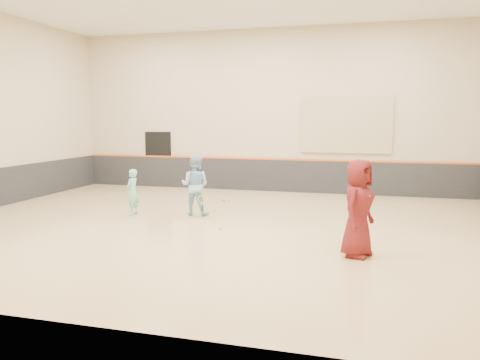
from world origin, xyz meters
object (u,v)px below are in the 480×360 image
(young_man, at_px, (358,208))
(spare_racket, at_px, (225,199))
(instructor, at_px, (195,185))
(girl, at_px, (132,192))

(young_man, xyz_separation_m, spare_racket, (-4.37, 5.24, -0.88))
(instructor, height_order, young_man, young_man)
(young_man, relative_size, spare_racket, 2.69)
(instructor, height_order, spare_racket, instructor)
(instructor, relative_size, spare_racket, 2.34)
(instructor, relative_size, young_man, 0.87)
(young_man, distance_m, spare_racket, 6.88)
(girl, relative_size, young_man, 0.67)
(girl, height_order, instructor, instructor)
(girl, distance_m, young_man, 6.74)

